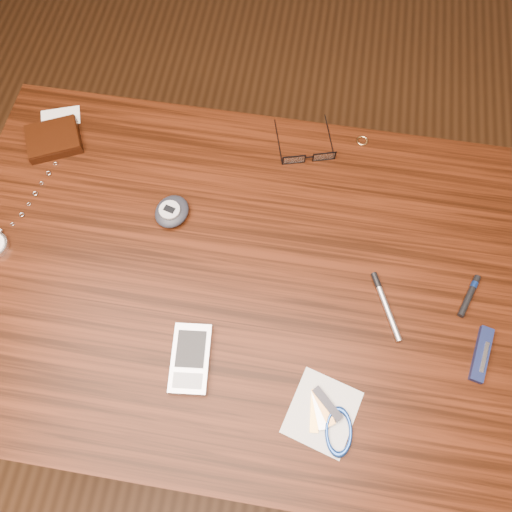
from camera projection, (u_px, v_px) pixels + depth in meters
The scene contains 11 objects.
ground at pixel (240, 361), 1.56m from camera, with size 3.80×3.80×0.00m, color #472814.
desk at pixel (231, 293), 0.97m from camera, with size 1.00×0.70×0.75m.
wallet_and_card at pixel (54, 139), 0.97m from camera, with size 0.13×0.15×0.02m.
eyeglasses at pixel (308, 156), 0.96m from camera, with size 0.13×0.13×0.02m.
gold_ring at pixel (362, 141), 0.98m from camera, with size 0.02×0.02×0.00m, color #DFB271.
pda_phone at pixel (191, 358), 0.80m from camera, with size 0.07×0.12×0.02m.
pedometer at pixel (172, 211), 0.91m from camera, with size 0.08×0.08×0.03m.
notepad_keys at pixel (331, 422), 0.77m from camera, with size 0.12×0.13×0.01m.
pocket_knife at pixel (482, 354), 0.81m from camera, with size 0.04×0.10×0.01m.
silver_pen at pixel (384, 301), 0.85m from camera, with size 0.06×0.12×0.01m.
black_blue_pen at pixel (470, 294), 0.85m from camera, with size 0.04×0.08×0.01m.
Camera 1 is at (0.10, -0.30, 1.56)m, focal length 35.00 mm.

